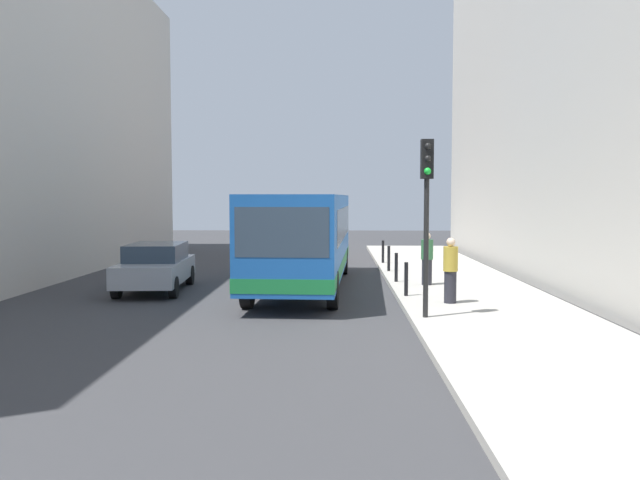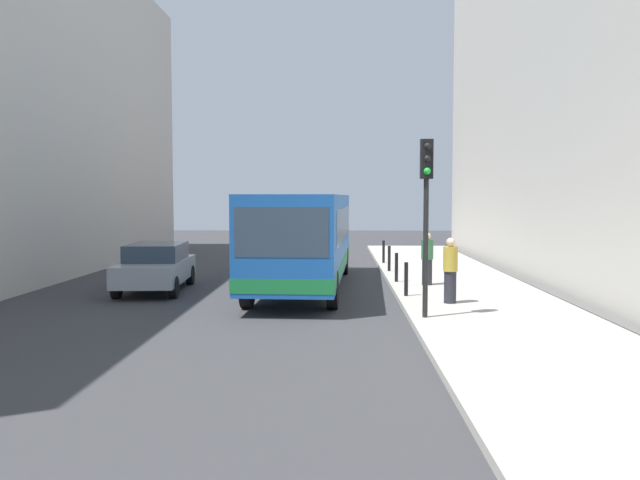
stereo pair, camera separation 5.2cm
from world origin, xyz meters
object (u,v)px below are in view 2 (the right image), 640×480
object	(u,v)px
traffic_light	(426,194)
pedestrian_mid_sidewalk	(427,259)
bus	(305,235)
bollard_mid	(396,267)
bollard_far	(389,258)
car_behind_bus	(309,241)
bollard_near	(406,279)
bollard_farthest	(384,252)
pedestrian_near_signal	(450,271)
car_beside_bus	(156,266)

from	to	relation	value
traffic_light	pedestrian_mid_sidewalk	bearing A→B (deg)	81.92
bus	bollard_mid	xyz separation A→B (m)	(3.00, 0.46, -1.10)
bollard_far	pedestrian_mid_sidewalk	xyz separation A→B (m)	(0.90, -3.86, 0.35)
bus	car_behind_bus	xyz separation A→B (m)	(-0.33, 10.57, -0.94)
bollard_near	bus	bearing A→B (deg)	138.59
bollard_far	traffic_light	bearing A→B (deg)	-89.40
car_behind_bus	bollard_farthest	bearing A→B (deg)	128.56
car_behind_bus	pedestrian_mid_sidewalk	size ratio (longest dim) A/B	2.68
bollard_mid	pedestrian_near_signal	xyz separation A→B (m)	(1.03, -4.33, 0.38)
pedestrian_near_signal	bollard_far	bearing A→B (deg)	160.70
traffic_light	pedestrian_mid_sidewalk	world-z (taller)	traffic_light
bollard_mid	pedestrian_mid_sidewalk	world-z (taller)	pedestrian_mid_sidewalk
pedestrian_mid_sidewalk	bollard_farthest	bearing A→B (deg)	42.09
bollard_farthest	pedestrian_mid_sidewalk	bearing A→B (deg)	-82.61
bus	bollard_near	distance (m)	4.15
bollard_near	bollard_farthest	xyz separation A→B (m)	(0.00, 9.30, 0.00)
car_beside_bus	bollard_mid	xyz separation A→B (m)	(7.61, 1.29, -0.16)
bus	bollard_farthest	distance (m)	7.38
bus	bollard_far	world-z (taller)	bus
car_behind_bus	bollard_near	xyz separation A→B (m)	(3.33, -13.21, -0.16)
bollard_mid	traffic_light	bearing A→B (deg)	-89.11
car_behind_bus	pedestrian_near_signal	distance (m)	15.09
car_beside_bus	bollard_mid	bearing A→B (deg)	-174.24
car_beside_bus	bollard_farthest	xyz separation A→B (m)	(7.61, 7.49, -0.16)
bus	bollard_mid	world-z (taller)	bus
bollard_farthest	pedestrian_near_signal	size ratio (longest dim) A/B	0.55
bollard_near	pedestrian_near_signal	xyz separation A→B (m)	(1.03, -1.23, 0.38)
bollard_farthest	pedestrian_near_signal	distance (m)	10.59
bollard_farthest	car_beside_bus	bearing A→B (deg)	-135.46
bus	pedestrian_mid_sidewalk	world-z (taller)	bus
traffic_light	bollard_far	xyz separation A→B (m)	(-0.10, 9.51, -2.38)
bollard_far	pedestrian_near_signal	world-z (taller)	pedestrian_near_signal
pedestrian_near_signal	car_behind_bus	bearing A→B (deg)	169.64
car_beside_bus	car_behind_bus	xyz separation A→B (m)	(4.28, 11.40, 0.00)
bus	car_behind_bus	bearing A→B (deg)	-85.47
car_beside_bus	pedestrian_mid_sidewalk	bearing A→B (deg)	179.72
traffic_light	bollard_farthest	size ratio (longest dim) A/B	4.32
pedestrian_mid_sidewalk	car_beside_bus	bearing A→B (deg)	128.29
car_beside_bus	pedestrian_mid_sidewalk	size ratio (longest dim) A/B	2.71
traffic_light	bollard_near	xyz separation A→B (m)	(-0.10, 3.31, -2.38)
bollard_mid	bollard_near	bearing A→B (deg)	-90.00
bollard_farthest	pedestrian_mid_sidewalk	size ratio (longest dim) A/B	0.57
bollard_farthest	pedestrian_near_signal	world-z (taller)	pedestrian_near_signal
bollard_far	bollard_farthest	size ratio (longest dim) A/B	1.00
car_beside_bus	bollard_far	distance (m)	8.79
bus	traffic_light	size ratio (longest dim) A/B	2.71
car_behind_bus	bollard_farthest	size ratio (longest dim) A/B	4.69
traffic_light	bollard_mid	xyz separation A→B (m)	(-0.10, 6.41, -2.38)
bus	pedestrian_mid_sidewalk	distance (m)	3.98
bollard_near	pedestrian_near_signal	world-z (taller)	pedestrian_near_signal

